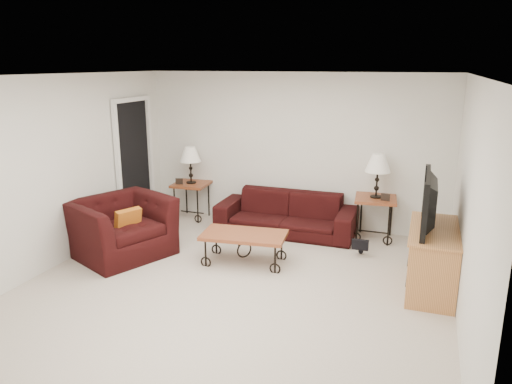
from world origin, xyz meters
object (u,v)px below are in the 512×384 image
Objects in this scene: armchair at (121,227)px; television at (436,202)px; side_table_left at (192,201)px; backpack at (362,239)px; sofa at (286,213)px; coffee_table at (244,248)px; lamp_left at (191,165)px; lamp_right at (377,176)px; tv_stand at (432,259)px; side_table_right at (374,218)px.

armchair is 4.15m from television.
side_table_left is at bearing 19.53° from armchair.
armchair is 3.38m from backpack.
sofa is at bearing -5.85° from side_table_left.
side_table_left is 2.20m from coffee_table.
side_table_left is at bearing 135.43° from coffee_table.
lamp_right is (3.11, 0.00, 0.05)m from lamp_left.
sofa is 1.36m from backpack.
armchair is 0.99× the size of tv_stand.
lamp_right is 1.84m from tv_stand.
television is (0.82, -1.52, 0.75)m from side_table_right.
lamp_right is 1.04m from backpack.
sofa reaches higher than coffee_table.
coffee_table is (1.56, -1.54, -0.73)m from lamp_left.
side_table_right is 0.59× the size of television.
backpack is at bearing -97.91° from side_table_right.
coffee_table is (-1.55, -1.54, -0.78)m from lamp_right.
lamp_right is at bearing 118.79° from tv_stand.
lamp_left reaches higher than armchair.
tv_stand is (3.95, -1.52, -0.57)m from lamp_left.
backpack is (3.02, -0.70, -0.09)m from side_table_left.
sofa is at bearing 148.56° from tv_stand.
side_table_right is at bearing 59.28° from backpack.
lamp_left is (-3.11, -0.00, 0.61)m from side_table_right.
side_table_left reaches higher than coffee_table.
backpack is (3.02, -0.70, -0.72)m from lamp_left.
armchair is (-0.16, -1.85, 0.09)m from side_table_left.
side_table_right is 0.53× the size of armchair.
television is (2.37, 0.02, 0.87)m from coffee_table.
lamp_right reaches higher than side_table_right.
television is (4.08, 0.33, 0.68)m from armchair.
sofa is 3.47× the size of lamp_left.
side_table_left is at bearing 158.95° from tv_stand.
armchair is 4.12m from tv_stand.
tv_stand is at bearing 90.00° from television.
lamp_left is 3.18m from backpack.
lamp_left is at bearing 0.00° from side_table_left.
tv_stand is at bearing -31.44° from sofa.
sofa is at bearing -172.44° from lamp_right.
sofa is 1.73× the size of tv_stand.
side_table_left is 4.23m from tv_stand.
side_table_right is 1.00× the size of lamp_right.
sofa is 2.57m from tv_stand.
armchair is at bearing -169.84° from coffee_table.
television reaches higher than lamp_left.
backpack is at bearing -13.02° from side_table_left.
side_table_left is 0.56× the size of coffee_table.
coffee_table is 0.89× the size of tv_stand.
television is at bearing -21.15° from side_table_left.
lamp_right is at bearing 0.00° from side_table_left.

